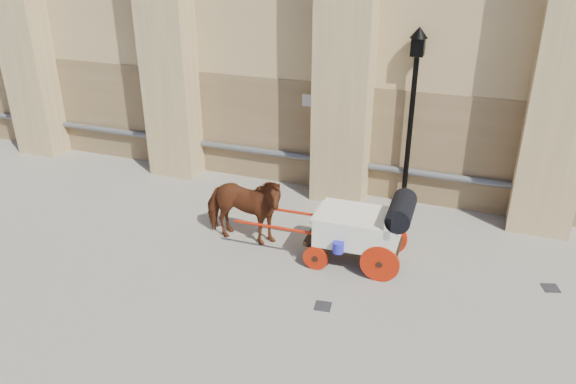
% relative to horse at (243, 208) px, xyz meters
% --- Properties ---
extents(ground, '(90.00, 90.00, 0.00)m').
position_rel_horse_xyz_m(ground, '(2.42, -0.50, -0.86)').
color(ground, gray).
rests_on(ground, ground).
extents(horse, '(0.95, 2.05, 1.73)m').
position_rel_horse_xyz_m(horse, '(0.00, 0.00, 0.00)').
color(horse, brown).
rests_on(horse, ground).
extents(carriage, '(3.84, 1.39, 1.67)m').
position_rel_horse_xyz_m(carriage, '(2.81, 0.05, 0.04)').
color(carriage, black).
rests_on(carriage, ground).
extents(street_lamp, '(0.43, 0.43, 4.59)m').
position_rel_horse_xyz_m(street_lamp, '(3.13, 3.26, 1.59)').
color(street_lamp, black).
rests_on(street_lamp, ground).
extents(drain_grate_near, '(0.36, 0.36, 0.01)m').
position_rel_horse_xyz_m(drain_grate_near, '(2.47, -1.74, -0.86)').
color(drain_grate_near, black).
rests_on(drain_grate_near, ground).
extents(drain_grate_far, '(0.40, 0.40, 0.01)m').
position_rel_horse_xyz_m(drain_grate_far, '(6.64, 0.46, -0.86)').
color(drain_grate_far, black).
rests_on(drain_grate_far, ground).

